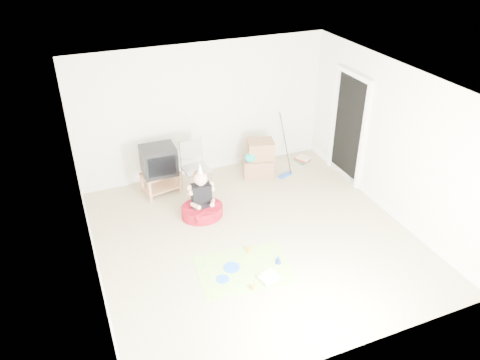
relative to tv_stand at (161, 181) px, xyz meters
name	(u,v)px	position (x,y,z in m)	size (l,w,h in m)	color
ground	(255,237)	(1.07, -1.96, -0.25)	(5.00, 5.00, 0.00)	tan
doorway_recess	(349,129)	(3.55, -0.76, 0.77)	(0.02, 0.90, 2.05)	black
tv_stand	(161,181)	(0.00, 0.00, 0.00)	(0.74, 0.55, 0.42)	#AC724D
crt_tv	(159,160)	(0.00, 0.00, 0.43)	(0.62, 0.51, 0.53)	black
folding_chair	(196,169)	(0.63, -0.25, 0.25)	(0.51, 0.49, 1.03)	#98999D
cardboard_boxes	(258,159)	(1.97, -0.09, 0.10)	(0.69, 0.59, 0.74)	#8E6444
floor_mop	(286,164)	(2.46, -0.34, 0.01)	(0.33, 0.40, 1.24)	blue
book_pile	(302,159)	(3.08, 0.09, -0.20)	(0.31, 0.35, 0.10)	#287851
seated_woman	(202,205)	(0.47, -1.04, -0.02)	(0.77, 0.77, 1.05)	maroon
party_mat	(244,269)	(0.60, -2.61, -0.25)	(1.38, 1.00, 0.01)	#FF358F
birthday_cake	(269,278)	(0.84, -2.96, -0.22)	(0.30, 0.26, 0.13)	white
blue_plate_near	(231,267)	(0.44, -2.52, -0.24)	(0.25, 0.25, 0.01)	blue
blue_plate_far	(223,279)	(0.23, -2.70, -0.24)	(0.19, 0.19, 0.01)	blue
orange_cup_near	(249,250)	(0.83, -2.28, -0.20)	(0.07, 0.07, 0.08)	orange
orange_cup_far	(253,287)	(0.56, -3.05, -0.21)	(0.07, 0.07, 0.08)	orange
blue_party_hat	(278,259)	(1.14, -2.68, -0.18)	(0.10, 0.10, 0.14)	#1934B0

